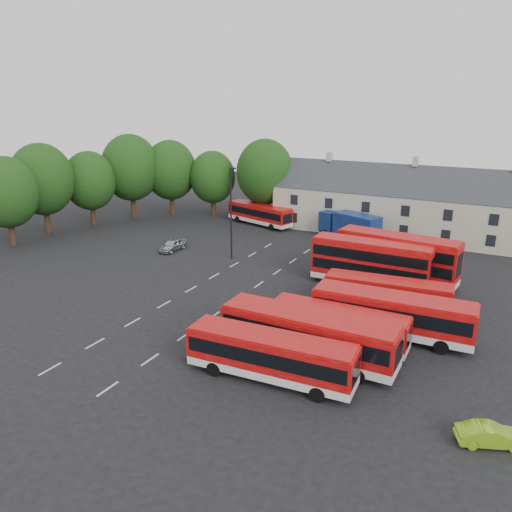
{
  "coord_description": "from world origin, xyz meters",
  "views": [
    {
      "loc": [
        25.25,
        -33.15,
        16.92
      ],
      "look_at": [
        3.84,
        7.61,
        2.2
      ],
      "focal_mm": 35.0,
      "sensor_mm": 36.0,
      "label": 1
    }
  ],
  "objects_px": {
    "bus_dd_south": "(371,261)",
    "lamppost": "(231,211)",
    "bus_row_a": "(271,353)",
    "lime_car": "(491,435)",
    "box_truck": "(350,225)",
    "silver_car": "(173,245)"
  },
  "relations": [
    {
      "from": "bus_dd_south",
      "to": "lime_car",
      "type": "relative_size",
      "value": 3.19
    },
    {
      "from": "lamppost",
      "to": "bus_row_a",
      "type": "bearing_deg",
      "value": -54.05
    },
    {
      "from": "bus_row_a",
      "to": "bus_dd_south",
      "type": "distance_m",
      "value": 18.69
    },
    {
      "from": "box_truck",
      "to": "lamppost",
      "type": "xyz_separation_m",
      "value": [
        -9.18,
        -13.02,
        3.37
      ]
    },
    {
      "from": "bus_dd_south",
      "to": "lime_car",
      "type": "bearing_deg",
      "value": -58.48
    },
    {
      "from": "lamppost",
      "to": "silver_car",
      "type": "bearing_deg",
      "value": -175.84
    },
    {
      "from": "lime_car",
      "to": "lamppost",
      "type": "xyz_separation_m",
      "value": [
        -27.16,
        20.4,
        4.75
      ]
    },
    {
      "from": "bus_row_a",
      "to": "box_truck",
      "type": "height_order",
      "value": "box_truck"
    },
    {
      "from": "bus_dd_south",
      "to": "lamppost",
      "type": "xyz_separation_m",
      "value": [
        -15.67,
        1.42,
        2.78
      ]
    },
    {
      "from": "box_truck",
      "to": "silver_car",
      "type": "bearing_deg",
      "value": -119.92
    },
    {
      "from": "box_truck",
      "to": "bus_dd_south",
      "type": "bearing_deg",
      "value": -44.72
    },
    {
      "from": "bus_dd_south",
      "to": "bus_row_a",
      "type": "bearing_deg",
      "value": -93.12
    },
    {
      "from": "bus_row_a",
      "to": "lamppost",
      "type": "relative_size",
      "value": 1.09
    },
    {
      "from": "bus_dd_south",
      "to": "box_truck",
      "type": "bearing_deg",
      "value": 114.52
    },
    {
      "from": "lime_car",
      "to": "lamppost",
      "type": "height_order",
      "value": "lamppost"
    },
    {
      "from": "box_truck",
      "to": "lime_car",
      "type": "distance_m",
      "value": 37.97
    },
    {
      "from": "silver_car",
      "to": "lamppost",
      "type": "bearing_deg",
      "value": 5.42
    },
    {
      "from": "bus_dd_south",
      "to": "box_truck",
      "type": "relative_size",
      "value": 1.31
    },
    {
      "from": "lamppost",
      "to": "lime_car",
      "type": "bearing_deg",
      "value": -36.91
    },
    {
      "from": "box_truck",
      "to": "silver_car",
      "type": "distance_m",
      "value": 21.6
    },
    {
      "from": "bus_row_a",
      "to": "silver_car",
      "type": "relative_size",
      "value": 2.8
    },
    {
      "from": "lamppost",
      "to": "box_truck",
      "type": "bearing_deg",
      "value": 54.81
    }
  ]
}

